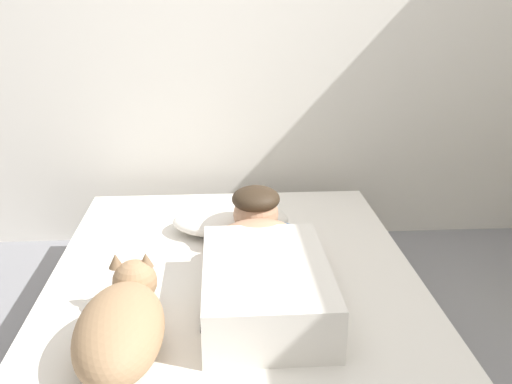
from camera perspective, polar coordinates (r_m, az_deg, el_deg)
name	(u,v)px	position (r m, az deg, el deg)	size (l,w,h in m)	color
back_wall	(235,13)	(3.10, -2.12, 17.54)	(3.97, 0.12, 2.50)	silver
bed	(235,321)	(2.26, -2.08, -12.77)	(1.46, 1.98, 0.34)	#726051
pillow	(231,220)	(2.56, -2.54, -2.85)	(0.52, 0.32, 0.11)	white
person_lying	(262,264)	(2.07, 0.66, -7.21)	(0.43, 0.92, 0.27)	silver
dog	(122,324)	(1.78, -13.31, -12.77)	(0.26, 0.57, 0.21)	#9E7A56
coffee_cup	(282,234)	(2.47, 2.64, -4.25)	(0.12, 0.09, 0.07)	teal
cell_phone	(211,320)	(1.95, -4.54, -12.67)	(0.07, 0.14, 0.01)	black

